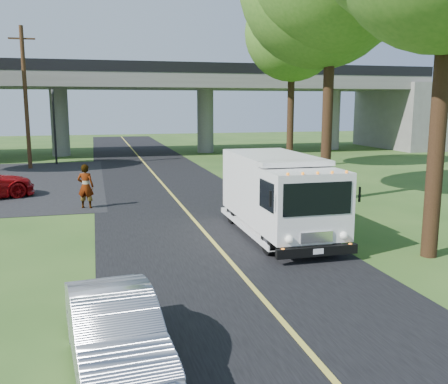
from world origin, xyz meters
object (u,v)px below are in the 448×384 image
object	(u,v)px
utility_pole	(26,97)
tree_right_far	(296,37)
traffic_signal	(54,118)
step_van	(278,193)
silver_sedan	(115,332)
pedestrian	(86,186)

from	to	relation	value
utility_pole	tree_right_far	bearing A→B (deg)	-14.00
traffic_signal	step_van	distance (m)	23.42
traffic_signal	tree_right_far	distance (m)	17.18
tree_right_far	silver_sedan	size ratio (longest dim) A/B	2.90
utility_pole	step_van	size ratio (longest dim) A/B	1.47
silver_sedan	pedestrian	bearing A→B (deg)	86.43
utility_pole	tree_right_far	xyz separation A→B (m)	(16.71, -4.16, 3.71)
utility_pole	step_van	bearing A→B (deg)	-63.97
pedestrian	silver_sedan	bearing A→B (deg)	111.09
utility_pole	tree_right_far	world-z (taller)	tree_right_far
utility_pole	step_van	distance (m)	22.34
traffic_signal	tree_right_far	size ratio (longest dim) A/B	0.47
utility_pole	pedestrian	world-z (taller)	utility_pole
tree_right_far	utility_pole	bearing A→B (deg)	166.00
utility_pole	silver_sedan	distance (m)	27.54
utility_pole	step_van	world-z (taller)	utility_pole
utility_pole	traffic_signal	bearing A→B (deg)	53.13
tree_right_far	pedestrian	distance (m)	17.86
traffic_signal	utility_pole	world-z (taller)	utility_pole
traffic_signal	utility_pole	bearing A→B (deg)	-126.87
step_van	utility_pole	bearing A→B (deg)	116.23
step_van	pedestrian	world-z (taller)	step_van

